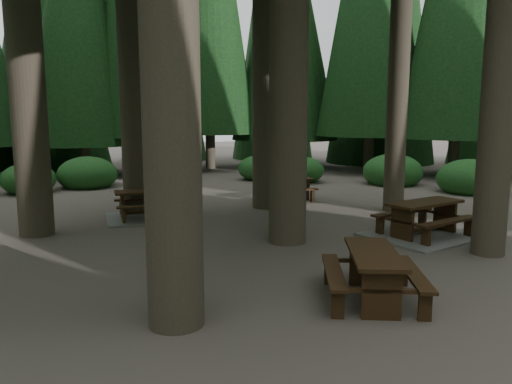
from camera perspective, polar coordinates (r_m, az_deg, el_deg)
name	(u,v)px	position (r m, az deg, el deg)	size (l,w,h in m)	color
ground	(259,248)	(10.79, 0.40, -6.42)	(80.00, 80.00, 0.00)	#534C43
picnic_table_a	(424,224)	(12.33, 18.65, -3.54)	(2.72, 2.35, 0.84)	gray
picnic_table_c	(149,209)	(14.09, -12.10, -1.88)	(2.55, 2.21, 0.78)	gray
picnic_table_d	(287,186)	(16.69, 3.57, 0.71)	(1.86, 1.58, 0.73)	black
picnic_table_e	(373,268)	(7.91, 13.28, -8.47)	(2.16, 2.29, 0.78)	black
shrub_ring	(272,220)	(11.66, 1.82, -3.24)	(23.86, 24.64, 1.49)	#1D5721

